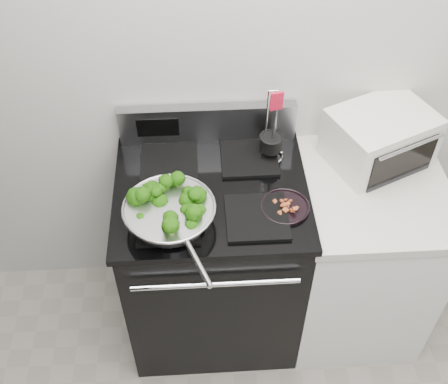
{
  "coord_description": "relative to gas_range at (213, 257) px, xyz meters",
  "views": [
    {
      "loc": [
        -0.34,
        -0.17,
        2.58
      ],
      "look_at": [
        -0.25,
        1.36,
        0.98
      ],
      "focal_mm": 45.0,
      "sensor_mm": 36.0,
      "label": 1
    }
  ],
  "objects": [
    {
      "name": "counter",
      "position": [
        0.68,
        -0.0,
        -0.03
      ],
      "size": [
        0.62,
        0.68,
        0.92
      ],
      "color": "white",
      "rests_on": "floor"
    },
    {
      "name": "gas_range",
      "position": [
        0.0,
        0.0,
        0.0
      ],
      "size": [
        0.79,
        0.69,
        1.13
      ],
      "color": "black",
      "rests_on": "floor"
    },
    {
      "name": "broccoli_pile",
      "position": [
        -0.16,
        -0.17,
        0.54
      ],
      "size": [
        0.28,
        0.28,
        0.1
      ],
      "primitive_type": null,
      "color": "black",
      "rests_on": "skillet"
    },
    {
      "name": "skillet",
      "position": [
        -0.16,
        -0.17,
        0.52
      ],
      "size": [
        0.35,
        0.54,
        0.08
      ],
      "rotation": [
        0.0,
        0.0,
        0.37
      ],
      "color": "silver",
      "rests_on": "gas_range"
    },
    {
      "name": "utensil_holder",
      "position": [
        0.26,
        0.17,
        0.53
      ],
      "size": [
        0.11,
        0.11,
        0.35
      ],
      "rotation": [
        0.0,
        0.0,
        0.17
      ],
      "color": "silver",
      "rests_on": "gas_range"
    },
    {
      "name": "toaster_oven",
      "position": [
        0.72,
        0.17,
        0.55
      ],
      "size": [
        0.49,
        0.45,
        0.23
      ],
      "rotation": [
        0.0,
        0.0,
        0.42
      ],
      "color": "white",
      "rests_on": "counter"
    },
    {
      "name": "back_wall",
      "position": [
        0.3,
        0.34,
        0.86
      ],
      "size": [
        4.0,
        0.02,
        2.7
      ],
      "primitive_type": "cube",
      "color": "beige",
      "rests_on": "ground"
    },
    {
      "name": "bacon_plate",
      "position": [
        0.28,
        -0.13,
        0.48
      ],
      "size": [
        0.19,
        0.19,
        0.04
      ],
      "rotation": [
        0.0,
        0.0,
        -0.0
      ],
      "color": "black",
      "rests_on": "gas_range"
    }
  ]
}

